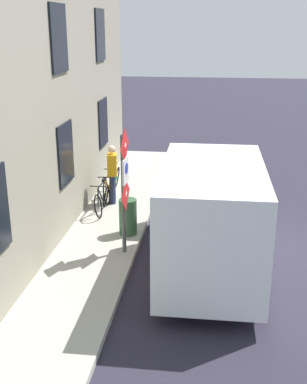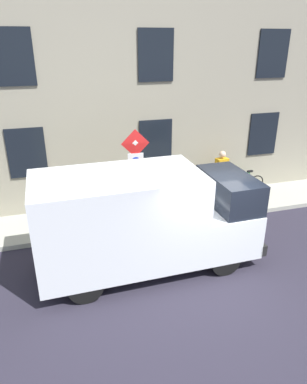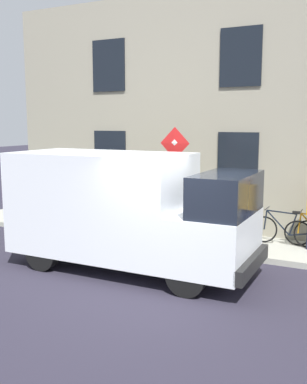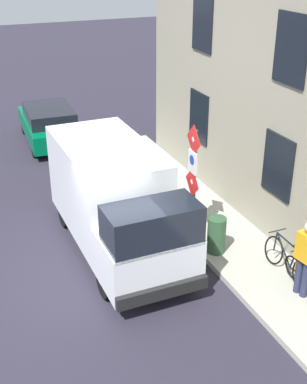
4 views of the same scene
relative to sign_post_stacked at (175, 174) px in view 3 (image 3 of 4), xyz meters
name	(u,v)px [view 3 (image 3 of 4)]	position (x,y,z in m)	size (l,w,h in m)	color
ground_plane	(166,293)	(-2.79, -1.09, -1.89)	(80.00, 80.00, 0.00)	#282532
sidewalk_slab	(225,244)	(0.74, -1.09, -1.82)	(1.89, 16.58, 0.14)	#A6A597
building_facade	(243,115)	(2.03, -1.09, 1.45)	(0.75, 14.58, 6.67)	gray
sign_post_stacked	(175,174)	(0.00, 0.00, 0.00)	(0.16, 0.56, 2.77)	#474C47
delivery_van	(126,208)	(-1.90, 0.28, -0.55)	(2.06, 5.35, 2.50)	white
bicycle_black	(285,230)	(1.14, -2.50, -1.38)	(0.46, 1.71, 0.89)	black
litter_bin	(216,229)	(0.15, -1.04, -1.30)	(0.44, 0.44, 0.90)	#2D5133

